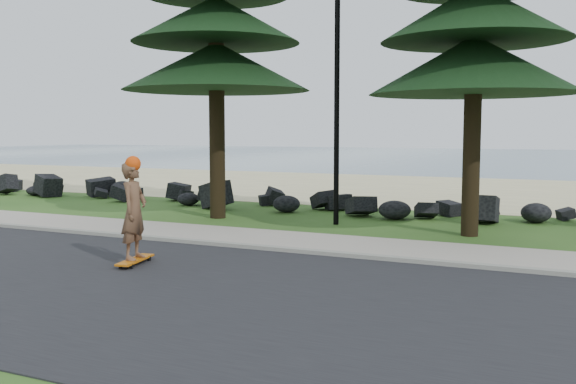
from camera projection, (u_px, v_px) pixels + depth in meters
ground at (284, 244)px, 14.01m from camera, size 160.00×160.00×0.00m
road at (160, 289)px, 9.95m from camera, size 160.00×7.00×0.02m
kerb at (265, 248)px, 13.20m from camera, size 160.00×0.20×0.10m
sidewalk at (288, 240)px, 14.19m from camera, size 160.00×2.00×0.08m
beach_sand at (431, 189)px, 27.10m from camera, size 160.00×15.00×0.01m
ocean at (517, 157)px, 60.04m from camera, size 160.00×58.00×0.01m
seawall_boulders at (364, 214)px, 19.07m from camera, size 60.00×2.40×1.10m
lamp_post at (337, 66)px, 16.51m from camera, size 0.25×0.14×8.14m
skateboarder at (134, 211)px, 11.64m from camera, size 0.55×1.10×1.99m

